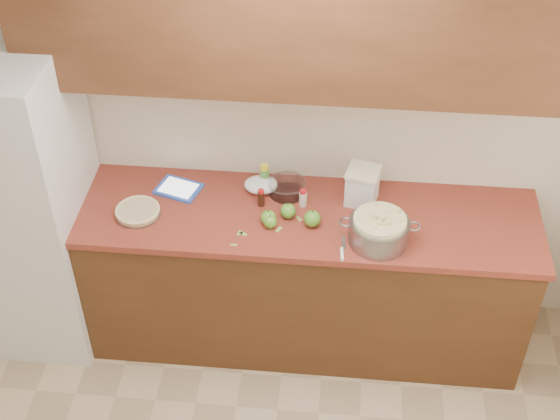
# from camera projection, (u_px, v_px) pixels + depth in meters

# --- Properties ---
(room_shell) EXTENTS (3.60, 3.60, 3.60)m
(room_shell) POSITION_uv_depth(u_px,v_px,m) (252.00, 405.00, 2.71)
(room_shell) COLOR tan
(room_shell) RESTS_ON ground
(counter_run) EXTENTS (2.64, 0.68, 0.92)m
(counter_run) POSITION_uv_depth(u_px,v_px,m) (287.00, 275.00, 4.37)
(counter_run) COLOR #4D2B15
(counter_run) RESTS_ON ground
(upper_cabinets) EXTENTS (2.60, 0.34, 0.70)m
(upper_cabinets) POSITION_uv_depth(u_px,v_px,m) (292.00, 18.00, 3.52)
(upper_cabinets) COLOR brown
(upper_cabinets) RESTS_ON room_shell
(fridge) EXTENTS (0.70, 0.70, 1.80)m
(fridge) POSITION_uv_depth(u_px,v_px,m) (19.00, 204.00, 4.16)
(fridge) COLOR silver
(fridge) RESTS_ON ground
(pie) EXTENTS (0.24, 0.24, 0.04)m
(pie) POSITION_uv_depth(u_px,v_px,m) (138.00, 211.00, 4.05)
(pie) COLOR silver
(pie) RESTS_ON counter_run
(colander) EXTENTS (0.40, 0.30, 0.15)m
(colander) POSITION_uv_depth(u_px,v_px,m) (379.00, 230.00, 3.86)
(colander) COLOR gray
(colander) RESTS_ON counter_run
(flour_canister) EXTENTS (0.20, 0.20, 0.20)m
(flour_canister) POSITION_uv_depth(u_px,v_px,m) (362.00, 186.00, 4.08)
(flour_canister) COLOR silver
(flour_canister) RESTS_ON counter_run
(tablet) EXTENTS (0.27, 0.23, 0.02)m
(tablet) POSITION_uv_depth(u_px,v_px,m) (178.00, 189.00, 4.21)
(tablet) COLOR blue
(tablet) RESTS_ON counter_run
(paring_knife) EXTENTS (0.03, 0.18, 0.02)m
(paring_knife) POSITION_uv_depth(u_px,v_px,m) (342.00, 252.00, 3.83)
(paring_knife) COLOR gray
(paring_knife) RESTS_ON counter_run
(lemon_bottle) EXTENTS (0.05, 0.05, 0.14)m
(lemon_bottle) POSITION_uv_depth(u_px,v_px,m) (265.00, 177.00, 4.20)
(lemon_bottle) COLOR #4C8C38
(lemon_bottle) RESTS_ON counter_run
(cinnamon_shaker) EXTENTS (0.04, 0.04, 0.10)m
(cinnamon_shaker) POSITION_uv_depth(u_px,v_px,m) (303.00, 198.00, 4.09)
(cinnamon_shaker) COLOR beige
(cinnamon_shaker) RESTS_ON counter_run
(vanilla_bottle) EXTENTS (0.04, 0.04, 0.10)m
(vanilla_bottle) POSITION_uv_depth(u_px,v_px,m) (261.00, 198.00, 4.09)
(vanilla_bottle) COLOR black
(vanilla_bottle) RESTS_ON counter_run
(mixing_bowl) EXTENTS (0.21, 0.21, 0.08)m
(mixing_bowl) POSITION_uv_depth(u_px,v_px,m) (287.00, 187.00, 4.17)
(mixing_bowl) COLOR silver
(mixing_bowl) RESTS_ON counter_run
(paper_towel) EXTENTS (0.22, 0.20, 0.07)m
(paper_towel) POSITION_uv_depth(u_px,v_px,m) (261.00, 185.00, 4.19)
(paper_towel) COLOR white
(paper_towel) RESTS_ON counter_run
(apple_left) EXTENTS (0.08, 0.08, 0.09)m
(apple_left) POSITION_uv_depth(u_px,v_px,m) (268.00, 218.00, 3.98)
(apple_left) COLOR #519026
(apple_left) RESTS_ON counter_run
(apple_center) EXTENTS (0.08, 0.08, 0.09)m
(apple_center) POSITION_uv_depth(u_px,v_px,m) (288.00, 211.00, 4.02)
(apple_center) COLOR #519026
(apple_center) RESTS_ON counter_run
(apple_front) EXTENTS (0.07, 0.07, 0.08)m
(apple_front) POSITION_uv_depth(u_px,v_px,m) (270.00, 222.00, 3.97)
(apple_front) COLOR #519026
(apple_front) RESTS_ON counter_run
(apple_extra) EXTENTS (0.09, 0.09, 0.10)m
(apple_extra) POSITION_uv_depth(u_px,v_px,m) (312.00, 219.00, 3.97)
(apple_extra) COLOR #519026
(apple_extra) RESTS_ON counter_run
(peel_a) EXTENTS (0.04, 0.03, 0.00)m
(peel_a) POSITION_uv_depth(u_px,v_px,m) (240.00, 234.00, 3.95)
(peel_a) COLOR #82A651
(peel_a) RESTS_ON counter_run
(peel_b) EXTENTS (0.05, 0.04, 0.00)m
(peel_b) POSITION_uv_depth(u_px,v_px,m) (243.00, 233.00, 3.95)
(peel_b) COLOR #82A651
(peel_b) RESTS_ON counter_run
(peel_c) EXTENTS (0.03, 0.03, 0.00)m
(peel_c) POSITION_uv_depth(u_px,v_px,m) (271.00, 227.00, 3.98)
(peel_c) COLOR #82A651
(peel_c) RESTS_ON counter_run
(peel_d) EXTENTS (0.04, 0.05, 0.00)m
(peel_d) POSITION_uv_depth(u_px,v_px,m) (279.00, 229.00, 3.97)
(peel_d) COLOR #82A651
(peel_d) RESTS_ON counter_run
(peel_e) EXTENTS (0.03, 0.01, 0.00)m
(peel_e) POSITION_uv_depth(u_px,v_px,m) (234.00, 245.00, 3.88)
(peel_e) COLOR #82A651
(peel_e) RESTS_ON counter_run
(peel_f) EXTENTS (0.03, 0.04, 0.00)m
(peel_f) POSITION_uv_depth(u_px,v_px,m) (299.00, 219.00, 4.04)
(peel_f) COLOR #82A651
(peel_f) RESTS_ON counter_run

